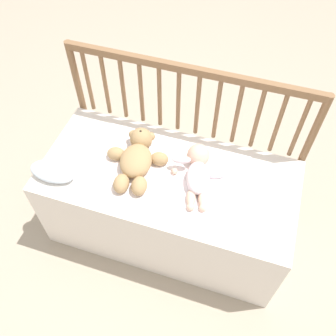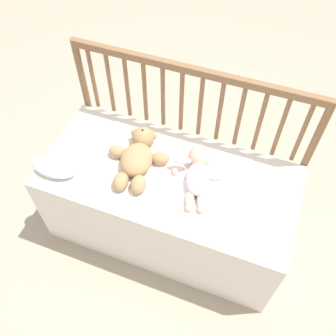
% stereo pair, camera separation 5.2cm
% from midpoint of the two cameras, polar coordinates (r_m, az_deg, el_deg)
% --- Properties ---
extents(ground_plane, '(12.00, 12.00, 0.00)m').
position_cam_midpoint_polar(ground_plane, '(2.26, -0.66, -8.99)').
color(ground_plane, tan).
extents(crib_mattress, '(1.26, 0.59, 0.52)m').
position_cam_midpoint_polar(crib_mattress, '(2.03, -0.73, -5.49)').
color(crib_mattress, white).
rests_on(crib_mattress, ground_plane).
extents(crib_rail, '(1.26, 0.04, 0.94)m').
position_cam_midpoint_polar(crib_rail, '(1.91, 2.19, 8.65)').
color(crib_rail, brown).
rests_on(crib_rail, ground_plane).
extents(blanket, '(0.76, 0.47, 0.01)m').
position_cam_midpoint_polar(blanket, '(1.81, -1.36, -1.04)').
color(blanket, white).
rests_on(blanket, crib_mattress).
extents(teddy_bear, '(0.32, 0.39, 0.12)m').
position_cam_midpoint_polar(teddy_bear, '(1.83, -5.64, 1.49)').
color(teddy_bear, tan).
rests_on(teddy_bear, crib_mattress).
extents(baby, '(0.27, 0.35, 0.11)m').
position_cam_midpoint_polar(baby, '(1.78, 3.73, -0.54)').
color(baby, white).
rests_on(baby, crib_mattress).
extents(small_pillow, '(0.23, 0.12, 0.06)m').
position_cam_midpoint_polar(small_pillow, '(1.88, -17.95, -0.51)').
color(small_pillow, silver).
rests_on(small_pillow, crib_mattress).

